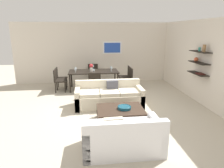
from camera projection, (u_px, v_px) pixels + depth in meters
The scene contains 21 objects.
ground_plane at pixel (111, 109), 6.19m from camera, with size 18.00×18.00×0.00m, color #BCB29E.
back_wall_unit at pixel (108, 53), 9.26m from camera, with size 8.40×0.09×2.70m.
right_wall_shelf_unit at pixel (198, 61), 6.76m from camera, with size 0.34×8.20×2.70m.
sofa_beige at pixel (109, 97), 6.43m from camera, with size 2.11×0.90×0.78m.
loveseat_white at pixel (122, 137), 4.01m from camera, with size 1.57×0.90×0.78m.
coffee_table at pixel (120, 115), 5.28m from camera, with size 1.20×0.92×0.38m.
decorative_bowl at pixel (124, 107), 5.21m from camera, with size 0.35×0.35×0.07m.
dining_table at pixel (94, 73), 8.18m from camera, with size 1.98×0.96×0.75m.
dining_chair_right_far at pixel (126, 75), 8.60m from camera, with size 0.44×0.44×0.88m.
dining_chair_right_near at pixel (128, 77), 8.19m from camera, with size 0.44×0.44×0.88m.
dining_chair_foot at pixel (95, 82), 7.38m from camera, with size 0.44×0.44×0.88m.
dining_chair_left_near at pixel (58, 79), 7.86m from camera, with size 0.44×0.44×0.88m.
dining_chair_head at pixel (93, 73), 9.08m from camera, with size 0.44×0.44×0.88m.
dining_chair_left_far at pixel (60, 77), 8.28m from camera, with size 0.44×0.44×0.88m.
wine_glass_right_far at pixel (111, 67), 8.34m from camera, with size 0.06×0.06×0.16m.
wine_glass_right_near at pixel (112, 68), 8.11m from camera, with size 0.07×0.07×0.17m.
wine_glass_head at pixel (93, 66), 8.54m from camera, with size 0.07×0.07×0.18m.
wine_glass_left_far at pixel (76, 68), 8.17m from camera, with size 0.08×0.08×0.15m.
wine_glass_foot at pixel (94, 70), 7.74m from camera, with size 0.07×0.07×0.16m.
wine_glass_left_near at pixel (75, 69), 7.94m from camera, with size 0.07×0.07×0.16m.
centerpiece_vase at pixel (91, 67), 8.06m from camera, with size 0.16×0.16×0.31m.
Camera 1 is at (-0.65, -5.74, 2.35)m, focal length 32.31 mm.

